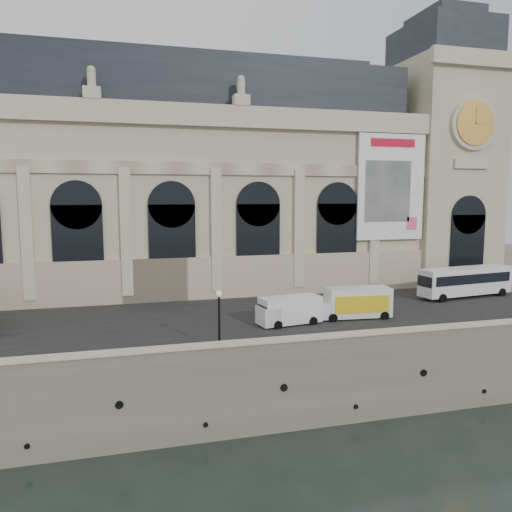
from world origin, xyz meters
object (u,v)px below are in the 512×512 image
Objects in this scene: box_truck at (354,303)px; van_c at (287,311)px; lamp_right at (219,322)px; bus_right at (465,281)px.

van_c is at bearing -174.46° from box_truck.
van_c is 7.19m from box_truck.
lamp_right is at bearing -140.36° from van_c.
box_truck is at bearing 25.34° from lamp_right.
bus_right is at bearing 21.68° from lamp_right.
bus_right is at bearing 18.38° from box_truck.
bus_right is at bearing 14.75° from van_c.
bus_right reaches higher than van_c.
van_c is at bearing -165.25° from bus_right.
lamp_right reaches higher than van_c.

